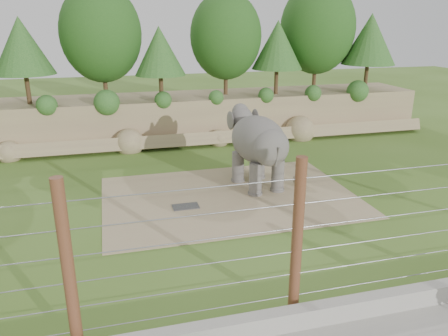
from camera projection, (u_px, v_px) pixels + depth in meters
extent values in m
plane|color=#456A20|center=(239.00, 231.00, 14.79)|extent=(90.00, 90.00, 0.00)
cube|color=#8F775A|center=(177.00, 117.00, 26.27)|extent=(30.00, 4.00, 2.50)
cube|color=#8F775A|center=(184.00, 141.00, 24.46)|extent=(30.00, 1.37, 1.07)
cylinder|color=#3F2B19|center=(28.00, 89.00, 23.20)|extent=(0.24, 0.24, 1.58)
sphere|color=#1D4B19|center=(22.00, 47.00, 22.51)|extent=(3.60, 3.60, 3.60)
cylinder|color=#3F2B19|center=(105.00, 82.00, 24.58)|extent=(0.24, 0.24, 1.92)
sphere|color=#1D4B19|center=(101.00, 33.00, 23.73)|extent=(4.40, 4.40, 4.40)
cylinder|color=#3F2B19|center=(161.00, 88.00, 24.30)|extent=(0.24, 0.24, 1.40)
sphere|color=#1D4B19|center=(160.00, 52.00, 23.69)|extent=(3.20, 3.20, 3.20)
cylinder|color=#3F2B19|center=(226.00, 79.00, 26.13)|extent=(0.24, 0.24, 1.82)
sphere|color=#1D4B19|center=(226.00, 36.00, 25.33)|extent=(4.16, 4.16, 4.16)
cylinder|color=#3F2B19|center=(276.00, 81.00, 26.36)|extent=(0.24, 0.24, 1.50)
sphere|color=#1D4B19|center=(277.00, 46.00, 25.70)|extent=(3.44, 3.44, 3.44)
cylinder|color=#3F2B19|center=(314.00, 73.00, 27.93)|extent=(0.24, 0.24, 2.03)
sphere|color=#1D4B19|center=(317.00, 28.00, 27.04)|extent=(4.64, 4.64, 4.64)
cylinder|color=#3F2B19|center=(366.00, 77.00, 27.63)|extent=(0.24, 0.24, 1.64)
sphere|color=#1D4B19|center=(370.00, 41.00, 26.90)|extent=(3.76, 3.76, 3.76)
cube|color=tan|center=(230.00, 196.00, 17.65)|extent=(10.00, 7.00, 0.02)
cube|color=#262628|center=(186.00, 206.00, 16.64)|extent=(1.00, 0.60, 0.03)
sphere|color=gray|center=(300.00, 179.00, 18.64)|extent=(0.60, 0.60, 0.60)
cube|color=#A8A59B|center=(302.00, 317.00, 10.14)|extent=(26.00, 0.35, 0.50)
cylinder|color=#5A331B|center=(68.00, 270.00, 8.81)|extent=(0.26, 0.26, 4.00)
cylinder|color=#5A331B|center=(297.00, 240.00, 10.03)|extent=(0.26, 0.26, 4.00)
cylinder|color=gray|center=(294.00, 295.00, 10.52)|extent=(20.00, 0.02, 0.02)
cylinder|color=gray|center=(295.00, 274.00, 10.32)|extent=(20.00, 0.02, 0.02)
cylinder|color=gray|center=(296.00, 251.00, 10.13)|extent=(20.00, 0.02, 0.02)
cylinder|color=gray|center=(298.00, 228.00, 9.94)|extent=(20.00, 0.02, 0.02)
cylinder|color=gray|center=(299.00, 204.00, 9.74)|extent=(20.00, 0.02, 0.02)
cylinder|color=gray|center=(301.00, 179.00, 9.55)|extent=(20.00, 0.02, 0.02)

